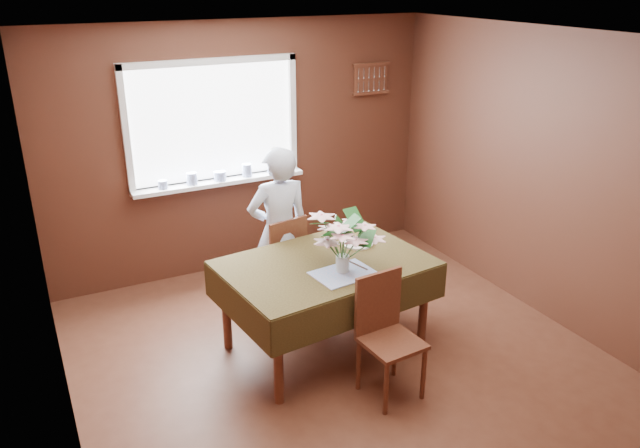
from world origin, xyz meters
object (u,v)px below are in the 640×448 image
dining_table (325,273)px  flower_bouquet (343,236)px  chair_far (283,259)px  seated_woman (279,232)px  chair_near (385,330)px

dining_table → flower_bouquet: flower_bouquet is taller
chair_far → flower_bouquet: size_ratio=1.72×
dining_table → seated_woman: (-0.08, 0.73, 0.09)m
flower_bouquet → seated_woman: bearing=97.4°
seated_woman → flower_bouquet: bearing=100.5°
chair_near → flower_bouquet: bearing=96.0°
dining_table → chair_near: (0.13, -0.70, -0.18)m
chair_far → chair_near: bearing=86.1°
seated_woman → flower_bouquet: size_ratio=2.93×
dining_table → flower_bouquet: 0.44m
dining_table → chair_near: bearing=-85.7°
chair_far → flower_bouquet: (0.09, -0.95, 0.57)m
dining_table → chair_far: chair_far is taller
chair_near → seated_woman: 1.47m
chair_near → flower_bouquet: (-0.09, 0.49, 0.57)m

